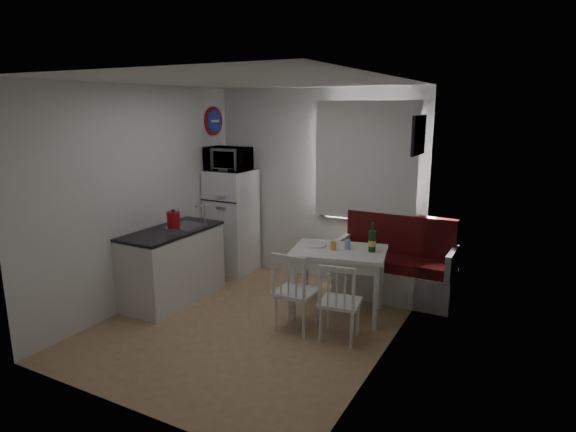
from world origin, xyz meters
name	(u,v)px	position (x,y,z in m)	size (l,w,h in m)	color
floor	(250,324)	(0.00, 0.00, 0.00)	(3.00, 3.50, 0.02)	#A37D57
ceiling	(245,81)	(0.00, 0.00, 2.60)	(3.00, 3.50, 0.02)	white
wall_back	(317,186)	(0.00, 1.75, 1.30)	(3.00, 0.02, 2.60)	white
wall_front	(119,253)	(0.00, -1.75, 1.30)	(3.00, 0.02, 2.60)	white
wall_left	(141,197)	(-1.50, 0.00, 1.30)	(0.02, 3.50, 2.60)	white
wall_right	(388,225)	(1.50, 0.00, 1.30)	(0.02, 3.50, 2.60)	white
window	(366,165)	(0.70, 1.72, 1.62)	(1.22, 0.06, 1.47)	white
curtain	(365,161)	(0.70, 1.65, 1.68)	(1.35, 0.02, 1.50)	white
kitchen_counter	(173,264)	(-1.20, 0.16, 0.46)	(0.62, 1.32, 1.16)	white
wall_sign	(214,121)	(-1.47, 1.45, 2.15)	(0.40, 0.40, 0.03)	#1A35A1
picture_frame	(418,135)	(1.48, 1.10, 2.05)	(0.04, 0.52, 0.42)	black
bench	(395,271)	(1.19, 1.51, 0.34)	(1.44, 0.56, 1.03)	white
dining_table	(339,257)	(0.76, 0.70, 0.69)	(1.17, 0.93, 0.78)	white
chair_left	(292,284)	(0.51, 0.04, 0.54)	(0.41, 0.39, 0.47)	white
chair_right	(337,295)	(1.01, 0.05, 0.52)	(0.44, 0.43, 0.45)	white
fridge	(232,221)	(-1.18, 1.40, 0.74)	(0.59, 0.59, 1.48)	white
microwave	(228,159)	(-1.18, 1.35, 1.64)	(0.59, 0.40, 0.32)	white
kettle	(174,220)	(-1.15, 0.15, 1.02)	(0.19, 0.19, 0.25)	#AB0D17
wine_bottle	(372,237)	(1.11, 0.80, 0.94)	(0.08, 0.08, 0.33)	#133B1B
drinking_glass_orange	(333,246)	(0.71, 0.65, 0.83)	(0.06, 0.06, 0.10)	gold
drinking_glass_blue	(347,245)	(0.84, 0.75, 0.83)	(0.07, 0.07, 0.11)	#89B0E9
plate	(316,245)	(0.46, 0.72, 0.79)	(0.25, 0.25, 0.02)	white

